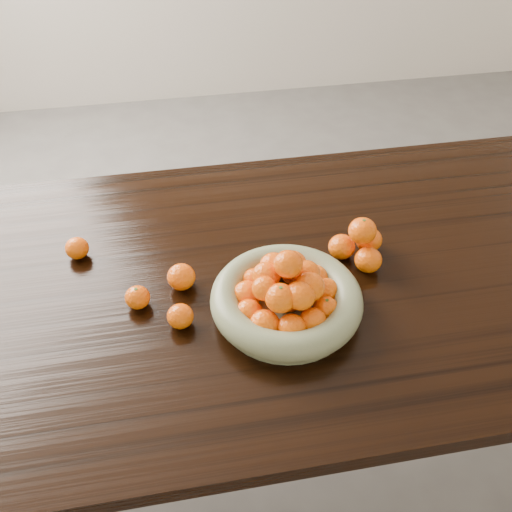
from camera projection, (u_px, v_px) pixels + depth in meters
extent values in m
plane|color=#5D5C58|center=(261.00, 439.00, 1.87)|extent=(5.00, 5.00, 0.00)
cube|color=black|center=(263.00, 280.00, 1.39)|extent=(2.00, 1.00, 0.04)
cube|color=black|center=(491.00, 241.00, 2.07)|extent=(0.08, 0.08, 0.71)
cylinder|color=gray|center=(286.00, 309.00, 1.28)|extent=(0.30, 0.30, 0.02)
torus|color=gray|center=(286.00, 299.00, 1.26)|extent=(0.34, 0.34, 0.06)
ellipsoid|color=#FF6A07|center=(326.00, 291.00, 1.27)|extent=(0.06, 0.06, 0.06)
ellipsoid|color=#FF6A07|center=(314.00, 278.00, 1.30)|extent=(0.07, 0.07, 0.06)
ellipsoid|color=#FF6A07|center=(294.00, 271.00, 1.31)|extent=(0.07, 0.07, 0.06)
ellipsoid|color=#FF6A07|center=(271.00, 270.00, 1.32)|extent=(0.06, 0.06, 0.06)
ellipsoid|color=#FF6A07|center=(254.00, 280.00, 1.30)|extent=(0.06, 0.06, 0.05)
ellipsoid|color=#FF6A07|center=(247.00, 295.00, 1.26)|extent=(0.07, 0.07, 0.06)
ellipsoid|color=#FF6A07|center=(249.00, 313.00, 1.22)|extent=(0.06, 0.06, 0.06)
ellipsoid|color=#FF6A07|center=(264.00, 324.00, 1.19)|extent=(0.07, 0.07, 0.06)
ellipsoid|color=#FF6A07|center=(292.00, 328.00, 1.19)|extent=(0.06, 0.06, 0.06)
ellipsoid|color=#FF6A07|center=(313.00, 321.00, 1.20)|extent=(0.06, 0.06, 0.06)
ellipsoid|color=#FF6A07|center=(326.00, 309.00, 1.23)|extent=(0.06, 0.06, 0.05)
ellipsoid|color=#FF6A07|center=(289.00, 299.00, 1.25)|extent=(0.06, 0.06, 0.06)
ellipsoid|color=#FF6A07|center=(306.00, 273.00, 1.24)|extent=(0.06, 0.06, 0.06)
ellipsoid|color=#FF6A07|center=(292.00, 265.00, 1.26)|extent=(0.07, 0.07, 0.06)
ellipsoid|color=#FF6A07|center=(274.00, 266.00, 1.26)|extent=(0.06, 0.06, 0.06)
ellipsoid|color=#FF6A07|center=(266.00, 275.00, 1.23)|extent=(0.06, 0.06, 0.06)
ellipsoid|color=#FF6A07|center=(265.00, 288.00, 1.20)|extent=(0.06, 0.06, 0.05)
ellipsoid|color=#FF6A07|center=(280.00, 298.00, 1.18)|extent=(0.07, 0.07, 0.06)
ellipsoid|color=#FF6A07|center=(300.00, 295.00, 1.19)|extent=(0.07, 0.07, 0.06)
ellipsoid|color=#FF6A07|center=(309.00, 287.00, 1.21)|extent=(0.07, 0.07, 0.06)
ellipsoid|color=#FF6A07|center=(288.00, 264.00, 1.19)|extent=(0.06, 0.06, 0.06)
ellipsoid|color=#FF6A07|center=(368.00, 260.00, 1.37)|extent=(0.07, 0.07, 0.06)
ellipsoid|color=#FF6A07|center=(369.00, 240.00, 1.42)|extent=(0.07, 0.07, 0.06)
ellipsoid|color=#FF6A07|center=(342.00, 247.00, 1.40)|extent=(0.07, 0.07, 0.06)
ellipsoid|color=#FF6A07|center=(362.00, 231.00, 1.36)|extent=(0.07, 0.07, 0.06)
ellipsoid|color=#FF6A07|center=(137.00, 297.00, 1.28)|extent=(0.06, 0.06, 0.05)
ellipsoid|color=#FF6A07|center=(180.00, 316.00, 1.24)|extent=(0.06, 0.06, 0.05)
ellipsoid|color=#FF6A07|center=(181.00, 277.00, 1.32)|extent=(0.07, 0.07, 0.06)
ellipsoid|color=#FF6A07|center=(77.00, 248.00, 1.40)|extent=(0.06, 0.06, 0.05)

